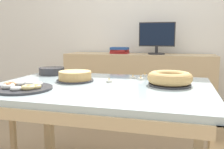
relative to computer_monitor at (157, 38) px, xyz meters
The scene contains 14 objects.
wall_back 0.45m from the computer_monitor, 125.77° to the left, with size 8.00×0.10×2.60m, color white.
dining_table 1.55m from the computer_monitor, 98.30° to the right, with size 1.45×1.04×0.75m.
sideboard 0.66m from the computer_monitor, behind, with size 1.80×0.44×0.86m.
computer_monitor is the anchor object (origin of this frame).
book_stack 0.48m from the computer_monitor, behind, with size 0.22×0.19×0.08m.
cake_chocolate_round 1.49m from the computer_monitor, 107.56° to the right, with size 0.26×0.26×0.07m.
cake_golden_bundt 1.42m from the computer_monitor, 81.02° to the right, with size 0.29×0.29×0.09m.
pastry_platter 1.87m from the computer_monitor, 109.76° to the right, with size 0.34×0.34×0.04m.
plate_stack 1.40m from the computer_monitor, 123.56° to the right, with size 0.21×0.21×0.06m.
tealight_left_edge 1.21m from the computer_monitor, 93.14° to the right, with size 0.04×0.04×0.04m.
tealight_near_front 1.19m from the computer_monitor, 71.91° to the right, with size 0.04×0.04×0.04m.
tealight_right_edge 1.09m from the computer_monitor, 89.40° to the right, with size 0.04×0.04×0.04m.
tealight_centre 1.42m from the computer_monitor, 97.96° to the right, with size 0.04×0.04×0.04m.
tealight_near_cakes 1.25m from the computer_monitor, 89.82° to the right, with size 0.04×0.04×0.04m.
Camera 1 is at (0.50, -1.53, 1.07)m, focal length 40.00 mm.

